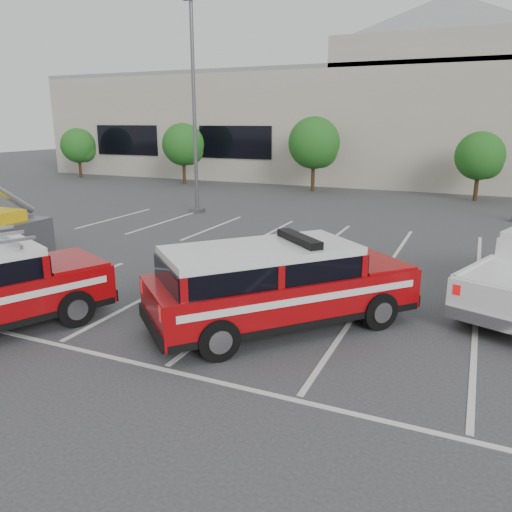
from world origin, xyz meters
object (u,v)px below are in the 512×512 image
at_px(fire_chief_suv, 278,291).
at_px(convention_building, 417,119).
at_px(tree_far_left, 80,147).
at_px(tree_mid_left, 315,145).
at_px(light_pole_left, 194,108).
at_px(tree_mid_right, 481,158).
at_px(tree_left, 185,146).

bearing_deg(fire_chief_suv, convention_building, 134.25).
bearing_deg(tree_far_left, fire_chief_suv, -40.18).
relative_size(tree_far_left, tree_mid_left, 0.82).
xyz_separation_m(convention_building, light_pole_left, (-8.18, -19.86, 0.47)).
height_order(convention_building, tree_mid_right, convention_building).
xyz_separation_m(convention_building, tree_far_left, (-25.09, -9.82, -2.22)).
bearing_deg(tree_far_left, tree_left, 0.00).
xyz_separation_m(tree_mid_right, fire_chief_suv, (-3.85, -22.09, -1.64)).
distance_m(tree_mid_left, tree_mid_right, 10.01).
bearing_deg(tree_mid_right, tree_left, 180.00).
relative_size(convention_building, tree_left, 13.58).
height_order(tree_left, tree_mid_right, tree_left).
relative_size(tree_mid_left, fire_chief_suv, 0.82).
bearing_deg(tree_mid_left, tree_left, -180.00).
distance_m(tree_far_left, fire_chief_suv, 34.27).
bearing_deg(tree_left, light_pole_left, -55.48).
bearing_deg(convention_building, light_pole_left, -112.39).
bearing_deg(tree_far_left, light_pole_left, -30.71).
height_order(tree_far_left, tree_left, tree_left).
height_order(tree_far_left, light_pole_left, light_pole_left).
height_order(convention_building, tree_far_left, convention_building).
xyz_separation_m(tree_far_left, tree_mid_left, (20.00, 0.00, 0.54)).
bearing_deg(tree_mid_left, tree_far_left, -180.00).
xyz_separation_m(tree_mid_left, fire_chief_suv, (6.15, -22.09, -2.18)).
distance_m(tree_mid_left, fire_chief_suv, 23.03).
distance_m(tree_mid_left, light_pole_left, 10.73).
bearing_deg(tree_left, fire_chief_suv, -53.82).
relative_size(light_pole_left, fire_chief_suv, 1.74).
distance_m(light_pole_left, fire_chief_suv, 15.78).
bearing_deg(tree_mid_right, fire_chief_suv, -99.89).
bearing_deg(tree_far_left, convention_building, 21.37).
relative_size(convention_building, tree_mid_right, 15.04).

